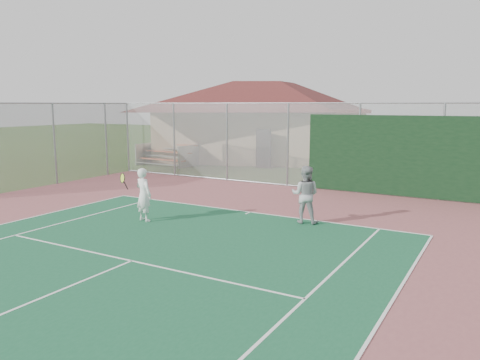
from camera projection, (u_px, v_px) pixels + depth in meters
name	position (u px, v px, depth m)	size (l,w,h in m)	color
back_fence	(361.00, 151.00, 18.11)	(20.08, 0.11, 3.53)	gray
side_fence_left	(55.00, 144.00, 20.22)	(0.08, 9.00, 3.50)	gray
clubhouse	(264.00, 113.00, 29.61)	(15.36, 12.51, 5.74)	tan
bleachers	(167.00, 154.00, 26.72)	(3.27, 2.02, 1.20)	#B54C29
player_white_front	(143.00, 195.00, 13.80)	(1.02, 0.66, 1.63)	white
player_grey_back	(305.00, 195.00, 13.58)	(0.92, 0.78, 1.68)	#9DA0A2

